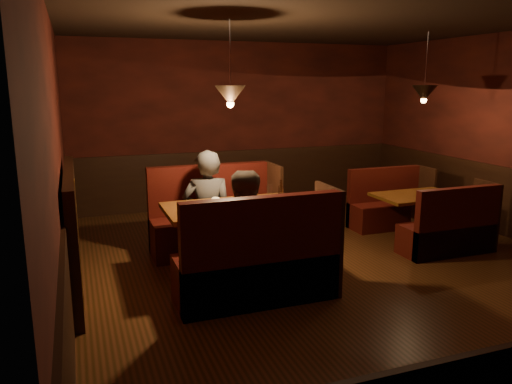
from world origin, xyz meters
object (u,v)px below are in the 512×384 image
object	(u,v)px
main_bench_near	(260,268)
second_bench_far	(388,208)
second_table	(416,206)
diner_a	(207,191)
main_bench_far	(215,224)
main_table	(233,221)
diner_b	(250,216)
second_bench_near	(451,232)

from	to	relation	value
main_bench_near	second_bench_far	xyz separation A→B (m)	(2.84, 1.90, -0.07)
second_table	diner_a	size ratio (longest dim) A/B	0.66
main_bench_far	second_table	size ratio (longest dim) A/B	1.44
diner_a	second_bench_far	bearing A→B (deg)	-157.69
main_bench_far	diner_a	xyz separation A→B (m)	(-0.16, -0.25, 0.51)
main_bench_far	main_bench_near	xyz separation A→B (m)	(0.00, -1.72, 0.00)
second_table	second_bench_far	xyz separation A→B (m)	(0.03, 0.69, -0.19)
main_table	diner_b	size ratio (longest dim) A/B	0.91
main_table	main_bench_near	bearing A→B (deg)	-88.83
second_bench_far	second_bench_near	world-z (taller)	same
main_bench_near	second_bench_far	world-z (taller)	main_bench_near
main_bench_near	diner_a	distance (m)	1.56
second_bench_near	diner_a	size ratio (longest dim) A/B	0.73
main_bench_near	diner_b	xyz separation A→B (m)	(-0.01, 0.29, 0.47)
second_bench_near	diner_a	xyz separation A→B (m)	(-3.00, 0.95, 0.58)
diner_a	second_table	bearing A→B (deg)	-170.83
second_bench_near	diner_a	bearing A→B (deg)	162.47
second_table	second_bench_near	world-z (taller)	second_bench_near
main_bench_near	second_table	world-z (taller)	main_bench_near
second_bench_far	second_bench_near	distance (m)	1.38
diner_a	main_table	bearing A→B (deg)	116.88
diner_b	second_bench_near	bearing A→B (deg)	-0.23
main_table	second_bench_near	world-z (taller)	main_table
main_table	main_bench_far	distance (m)	0.90
main_bench_near	second_bench_far	size ratio (longest dim) A/B	1.31
main_bench_far	main_table	bearing A→B (deg)	-91.17
main_table	main_bench_far	world-z (taller)	main_bench_far
main_bench_far	second_bench_far	bearing A→B (deg)	3.70
second_bench_near	diner_b	bearing A→B (deg)	-175.24
second_table	second_bench_far	size ratio (longest dim) A/B	0.90
main_bench_near	second_table	xyz separation A→B (m)	(2.82, 1.21, 0.12)
main_bench_near	main_bench_far	bearing A→B (deg)	90.00
main_bench_far	second_bench_near	xyz separation A→B (m)	(2.84, -1.19, -0.07)
second_bench_far	second_bench_near	size ratio (longest dim) A/B	1.00
second_table	diner_b	distance (m)	3.00
second_table	diner_b	size ratio (longest dim) A/B	0.70
diner_a	diner_b	size ratio (longest dim) A/B	1.05
main_bench_far	diner_b	world-z (taller)	diner_b
main_bench_far	second_bench_far	xyz separation A→B (m)	(2.84, 0.18, -0.07)
main_table	diner_a	distance (m)	0.67
second_bench_far	diner_b	bearing A→B (deg)	-150.47
main_table	second_bench_far	xyz separation A→B (m)	(2.86, 1.04, -0.33)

